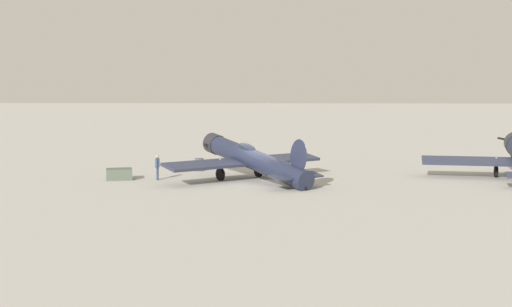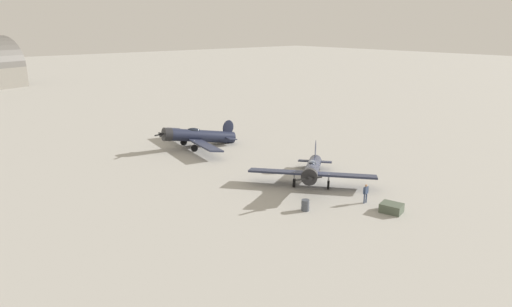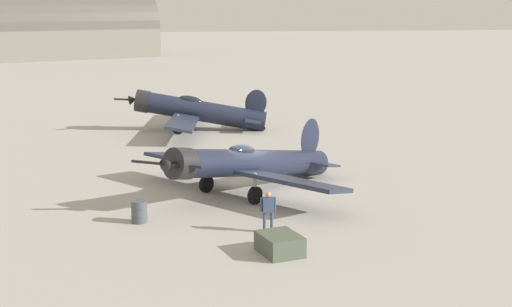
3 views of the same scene
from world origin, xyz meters
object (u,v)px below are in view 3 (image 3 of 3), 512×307
object	(u,v)px
airplane_foreground	(249,164)
airplane_mid_apron	(196,111)
fuel_drum	(139,212)
equipment_crate	(280,244)
ground_crew_mechanic	(268,208)

from	to	relation	value
airplane_foreground	airplane_mid_apron	xyz separation A→B (m)	(-1.09, 17.62, -0.02)
fuel_drum	airplane_foreground	bearing A→B (deg)	38.11
equipment_crate	ground_crew_mechanic	bearing A→B (deg)	89.43
airplane_foreground	equipment_crate	world-z (taller)	airplane_foreground
equipment_crate	fuel_drum	world-z (taller)	fuel_drum
equipment_crate	airplane_foreground	bearing A→B (deg)	88.75
ground_crew_mechanic	equipment_crate	distance (m)	2.59
airplane_mid_apron	ground_crew_mechanic	xyz separation A→B (m)	(0.92, -23.72, -0.39)
fuel_drum	equipment_crate	bearing A→B (deg)	-43.22
airplane_mid_apron	ground_crew_mechanic	distance (m)	23.74
airplane_foreground	fuel_drum	bearing A→B (deg)	-1.03
airplane_mid_apron	equipment_crate	world-z (taller)	airplane_mid_apron
airplane_foreground	ground_crew_mechanic	xyz separation A→B (m)	(-0.16, -6.10, -0.42)
airplane_mid_apron	airplane_foreground	bearing A→B (deg)	102.73
airplane_foreground	airplane_mid_apron	bearing A→B (deg)	-125.61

